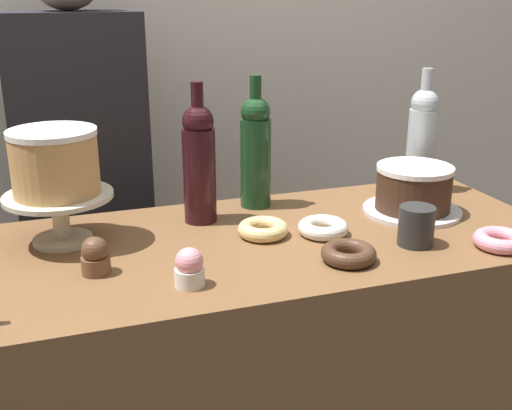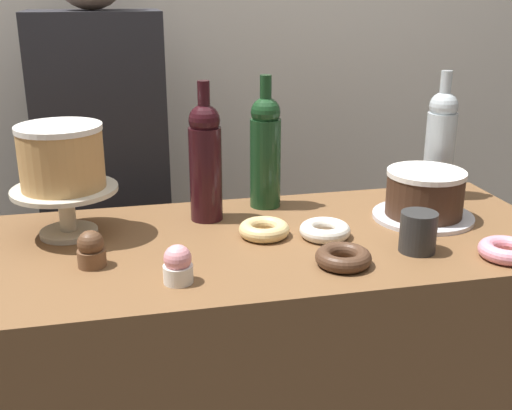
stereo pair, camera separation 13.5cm
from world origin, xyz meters
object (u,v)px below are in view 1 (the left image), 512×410
donut_glazed (263,229)px  barista_figure (87,213)px  chocolate_round_cake (414,187)px  coffee_cup_ceramic (416,226)px  donut_pink (500,240)px  donut_chocolate (349,254)px  wine_bottle_green (256,150)px  white_layer_cake (55,162)px  donut_sugar (323,228)px  cupcake_chocolate (95,256)px  wine_bottle_dark_red (199,161)px  wine_bottle_clear (422,138)px  cake_stand_pedestal (60,209)px  cupcake_strawberry (189,268)px

donut_glazed → barista_figure: (-0.34, 0.56, -0.11)m
chocolate_round_cake → donut_glazed: chocolate_round_cake is taller
chocolate_round_cake → coffee_cup_ceramic: size_ratio=2.15×
coffee_cup_ceramic → donut_pink: bearing=-23.8°
coffee_cup_ceramic → donut_chocolate: bearing=-169.5°
coffee_cup_ceramic → donut_glazed: bearing=152.6°
wine_bottle_green → donut_glazed: (-0.05, -0.20, -0.13)m
white_layer_cake → barista_figure: bearing=80.4°
donut_pink → donut_glazed: (-0.45, 0.22, 0.00)m
wine_bottle_green → barista_figure: barista_figure is taller
chocolate_round_cake → donut_chocolate: (-0.28, -0.21, -0.05)m
donut_sugar → donut_pink: (0.32, -0.19, 0.00)m
donut_sugar → chocolate_round_cake: bearing=13.4°
donut_pink → barista_figure: bearing=135.4°
donut_chocolate → coffee_cup_ceramic: coffee_cup_ceramic is taller
chocolate_round_cake → donut_pink: (0.06, -0.25, -0.05)m
cupcake_chocolate → chocolate_round_cake: bearing=8.0°
wine_bottle_dark_red → barista_figure: barista_figure is taller
wine_bottle_clear → cake_stand_pedestal: bearing=-175.3°
wine_bottle_green → donut_glazed: bearing=-104.1°
cupcake_strawberry → coffee_cup_ceramic: size_ratio=0.87×
wine_bottle_clear → barista_figure: size_ratio=0.20×
cake_stand_pedestal → donut_chocolate: 0.61m
donut_pink → donut_glazed: bearing=153.9°
wine_bottle_green → barista_figure: 0.59m
chocolate_round_cake → donut_chocolate: bearing=-142.7°
cake_stand_pedestal → donut_glazed: cake_stand_pedestal is taller
white_layer_cake → cupcake_chocolate: bearing=-73.6°
wine_bottle_green → wine_bottle_clear: same height
cake_stand_pedestal → donut_pink: cake_stand_pedestal is taller
wine_bottle_green → cupcake_strawberry: (-0.26, -0.39, -0.11)m
cake_stand_pedestal → cupcake_chocolate: (0.05, -0.18, -0.04)m
donut_chocolate → donut_glazed: same height
cake_stand_pedestal → wine_bottle_dark_red: 0.32m
white_layer_cake → barista_figure: (0.08, 0.46, -0.28)m
cake_stand_pedestal → wine_bottle_green: wine_bottle_green is taller
wine_bottle_dark_red → donut_sugar: bearing=-36.3°
cake_stand_pedestal → cupcake_chocolate: bearing=-73.6°
cupcake_strawberry → wine_bottle_dark_red: bearing=72.6°
donut_chocolate → donut_glazed: (-0.12, 0.18, 0.00)m
white_layer_cake → wine_bottle_green: (0.47, 0.10, -0.04)m
cupcake_strawberry → donut_glazed: cupcake_strawberry is taller
cupcake_chocolate → wine_bottle_green: bearing=33.8°
cupcake_chocolate → donut_chocolate: bearing=-12.1°
cupcake_chocolate → coffee_cup_ceramic: coffee_cup_ceramic is taller
wine_bottle_dark_red → donut_sugar: wine_bottle_dark_red is taller
wine_bottle_clear → cupcake_chocolate: (-0.87, -0.26, -0.11)m
white_layer_cake → wine_bottle_clear: size_ratio=0.56×
donut_chocolate → coffee_cup_ceramic: 0.18m
wine_bottle_clear → coffee_cup_ceramic: size_ratio=3.83×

